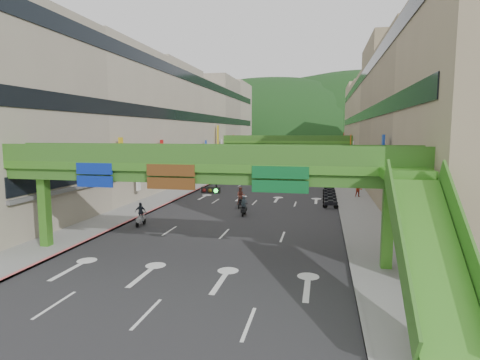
{
  "coord_description": "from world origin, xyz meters",
  "views": [
    {
      "loc": [
        7.32,
        -17.39,
        7.87
      ],
      "look_at": [
        0.0,
        18.0,
        3.5
      ],
      "focal_mm": 30.0,
      "sensor_mm": 36.0,
      "label": 1
    }
  ],
  "objects_px": {
    "scooter_rider_mid": "(241,197)",
    "car_yellow": "(289,165)",
    "overpass_near": "(212,177)",
    "scooter_rider_near": "(244,207)",
    "car_silver": "(275,167)",
    "pedestrian_red": "(358,191)"
  },
  "relations": [
    {
      "from": "scooter_rider_near",
      "to": "pedestrian_red",
      "type": "bearing_deg",
      "value": 47.96
    },
    {
      "from": "overpass_near",
      "to": "pedestrian_red",
      "type": "relative_size",
      "value": 16.45
    },
    {
      "from": "pedestrian_red",
      "to": "scooter_rider_near",
      "type": "bearing_deg",
      "value": -140.41
    },
    {
      "from": "scooter_rider_near",
      "to": "car_silver",
      "type": "xyz_separation_m",
      "value": [
        -2.36,
        44.31,
        -0.08
      ]
    },
    {
      "from": "scooter_rider_near",
      "to": "car_silver",
      "type": "height_order",
      "value": "scooter_rider_near"
    },
    {
      "from": "overpass_near",
      "to": "scooter_rider_near",
      "type": "relative_size",
      "value": 15.1
    },
    {
      "from": "car_yellow",
      "to": "pedestrian_red",
      "type": "distance_m",
      "value": 39.02
    },
    {
      "from": "scooter_rider_mid",
      "to": "car_silver",
      "type": "distance_m",
      "value": 40.61
    },
    {
      "from": "scooter_rider_mid",
      "to": "overpass_near",
      "type": "bearing_deg",
      "value": -84.0
    },
    {
      "from": "scooter_rider_mid",
      "to": "car_yellow",
      "type": "relative_size",
      "value": 0.59
    },
    {
      "from": "scooter_rider_near",
      "to": "car_yellow",
      "type": "bearing_deg",
      "value": 90.0
    },
    {
      "from": "car_silver",
      "to": "overpass_near",
      "type": "bearing_deg",
      "value": -94.23
    },
    {
      "from": "pedestrian_red",
      "to": "overpass_near",
      "type": "bearing_deg",
      "value": -120.44
    },
    {
      "from": "scooter_rider_mid",
      "to": "car_yellow",
      "type": "height_order",
      "value": "scooter_rider_mid"
    },
    {
      "from": "scooter_rider_near",
      "to": "scooter_rider_mid",
      "type": "height_order",
      "value": "scooter_rider_mid"
    },
    {
      "from": "scooter_rider_mid",
      "to": "car_silver",
      "type": "relative_size",
      "value": 0.47
    },
    {
      "from": "scooter_rider_mid",
      "to": "car_yellow",
      "type": "xyz_separation_m",
      "value": [
        1.06,
        46.25,
        -0.5
      ]
    },
    {
      "from": "car_silver",
      "to": "scooter_rider_mid",
      "type": "bearing_deg",
      "value": -95.48
    },
    {
      "from": "car_yellow",
      "to": "pedestrian_red",
      "type": "height_order",
      "value": "pedestrian_red"
    },
    {
      "from": "overpass_near",
      "to": "car_yellow",
      "type": "bearing_deg",
      "value": 90.69
    },
    {
      "from": "scooter_rider_near",
      "to": "scooter_rider_mid",
      "type": "xyz_separation_m",
      "value": [
        -1.06,
        3.72,
        0.29
      ]
    },
    {
      "from": "scooter_rider_near",
      "to": "car_silver",
      "type": "distance_m",
      "value": 44.37
    }
  ]
}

